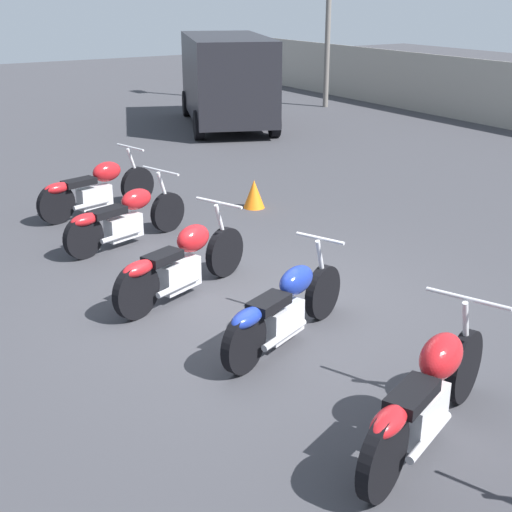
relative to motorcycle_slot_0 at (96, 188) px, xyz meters
The scene contains 8 objects.
ground_plane 4.50m from the motorcycle_slot_0, ahead, with size 60.00×60.00×0.00m, color #38383D.
motorcycle_slot_0 is the anchor object (origin of this frame).
motorcycle_slot_1 1.65m from the motorcycle_slot_0, ahead, with size 0.92×2.04×0.96m.
motorcycle_slot_2 3.70m from the motorcycle_slot_0, ahead, with size 1.02×2.04×1.00m.
motorcycle_slot_3 5.32m from the motorcycle_slot_0, ahead, with size 0.96×1.93×0.97m.
motorcycle_slot_4 7.31m from the motorcycle_slot_0, ahead, with size 1.07×2.09×1.02m.
parked_van 8.06m from the motorcycle_slot_0, 135.15° to the left, with size 5.02×3.53×2.28m.
traffic_cone_near 2.55m from the motorcycle_slot_0, 65.46° to the left, with size 0.35×0.35×0.47m.
Camera 1 is at (6.20, -3.99, 3.40)m, focal length 50.00 mm.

